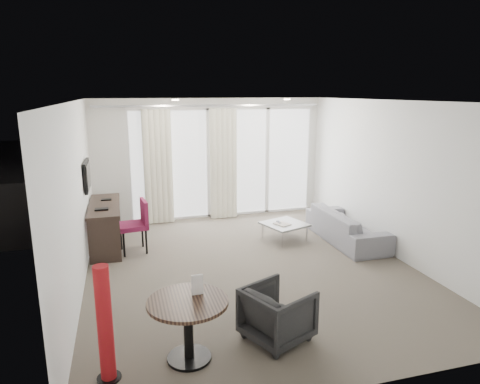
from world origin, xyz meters
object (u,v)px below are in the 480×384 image
object	(u,v)px
desk_chair	(133,226)
red_lamp	(105,324)
desk	(106,226)
rattan_chair_b	(254,181)
coffee_table	(284,231)
sofa	(346,226)
rattan_chair_a	(224,180)
tub_armchair	(277,314)
round_table	(188,330)

from	to	relation	value
desk_chair	red_lamp	distance (m)	3.46
desk_chair	red_lamp	bearing A→B (deg)	-102.92
desk	rattan_chair_b	size ratio (longest dim) A/B	1.84
coffee_table	rattan_chair_b	xyz separation A→B (m)	(0.45, 3.31, 0.29)
sofa	rattan_chair_a	size ratio (longest dim) A/B	2.17
tub_armchair	rattan_chair_a	bearing A→B (deg)	-33.22
desk	round_table	size ratio (longest dim) A/B	2.01
coffee_table	rattan_chair_b	distance (m)	3.35
desk	tub_armchair	xyz separation A→B (m)	(1.92, -3.60, -0.08)
rattan_chair_a	coffee_table	bearing A→B (deg)	-68.70
red_lamp	coffee_table	distance (m)	4.57
desk_chair	tub_armchair	xyz separation A→B (m)	(1.46, -3.22, -0.15)
tub_armchair	sofa	xyz separation A→B (m)	(2.39, 2.73, -0.02)
rattan_chair_a	rattan_chair_b	distance (m)	0.80
sofa	round_table	bearing A→B (deg)	129.75
rattan_chair_a	desk	bearing A→B (deg)	-116.43
desk	rattan_chair_b	xyz separation A→B (m)	(3.67, 2.80, 0.06)
tub_armchair	coffee_table	world-z (taller)	tub_armchair
desk_chair	round_table	distance (m)	3.36
round_table	sofa	bearing A→B (deg)	39.75
desk_chair	coffee_table	distance (m)	2.78
rattan_chair_b	tub_armchair	bearing A→B (deg)	-83.44
round_table	sofa	size ratio (longest dim) A/B	0.42
tub_armchair	rattan_chair_b	bearing A→B (deg)	-39.93
red_lamp	rattan_chair_a	size ratio (longest dim) A/B	1.30
rattan_chair_a	rattan_chair_b	world-z (taller)	rattan_chair_b
round_table	rattan_chair_a	bearing A→B (deg)	73.45
round_table	desk	bearing A→B (deg)	103.70
desk	rattan_chair_b	bearing A→B (deg)	37.32
rattan_chair_a	rattan_chair_b	bearing A→B (deg)	-7.16
coffee_table	sofa	bearing A→B (deg)	-18.68
sofa	rattan_chair_b	distance (m)	3.74
desk	rattan_chair_a	size ratio (longest dim) A/B	1.85
coffee_table	sofa	size ratio (longest dim) A/B	0.36
desk	sofa	xyz separation A→B (m)	(4.31, -0.88, -0.11)
red_lamp	rattan_chair_b	bearing A→B (deg)	61.64
tub_armchair	rattan_chair_b	xyz separation A→B (m)	(1.75, 6.40, 0.15)
desk	sofa	distance (m)	4.40
red_lamp	tub_armchair	xyz separation A→B (m)	(1.82, 0.22, -0.28)
round_table	rattan_chair_b	bearing A→B (deg)	66.97
coffee_table	desk	bearing A→B (deg)	171.02
tub_armchair	coffee_table	size ratio (longest dim) A/B	0.95
tub_armchair	coffee_table	bearing A→B (deg)	-47.46
desk_chair	rattan_chair_a	size ratio (longest dim) A/B	1.01
round_table	red_lamp	world-z (taller)	red_lamp
round_table	sofa	xyz separation A→B (m)	(3.41, 2.84, -0.05)
sofa	rattan_chair_a	distance (m)	4.24
red_lamp	rattan_chair_a	xyz separation A→B (m)	(2.84, 6.95, -0.14)
tub_armchair	sofa	bearing A→B (deg)	-65.89
desk	rattan_chair_a	world-z (taller)	rattan_chair_a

